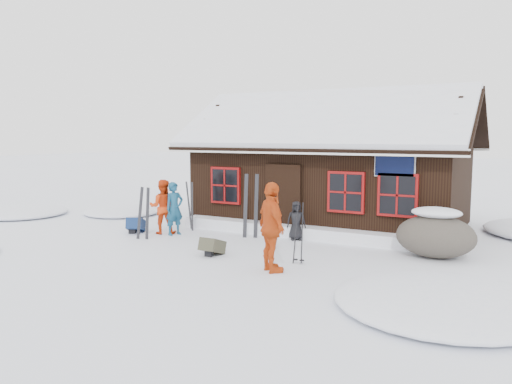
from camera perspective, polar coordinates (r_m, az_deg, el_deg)
ground at (r=13.16m, az=-5.10°, el=-6.26°), size 120.00×120.00×0.00m
mountain_hut at (r=16.67m, az=8.83°, el=1.86°), size 8.90×6.09×4.42m
snow_drift at (r=14.34m, az=4.96°, el=-4.48°), size 7.60×0.60×0.35m
snow_mounds at (r=13.97m, az=4.88°, el=-5.51°), size 20.60×13.20×0.48m
skier_teal at (r=14.74m, az=-9.30°, el=-1.88°), size 0.54×0.66×1.55m
skier_orange_left at (r=14.96m, az=-10.62°, el=-1.67°), size 0.99×0.93×1.61m
skier_orange_right at (r=10.57m, az=1.80°, el=-4.06°), size 1.16×1.09×1.93m
skier_crouched at (r=13.91m, az=4.62°, el=-3.28°), size 0.63×0.57×1.09m
boulder at (r=12.63m, az=19.84°, el=-4.63°), size 1.85×1.38×1.08m
ski_pair_left at (r=14.27m, az=-12.72°, el=-2.48°), size 0.48×0.13×1.53m
ski_pair_mid at (r=15.53m, az=-7.49°, el=-1.65°), size 0.45×0.28×1.53m
ski_pair_right at (r=14.11m, az=-0.59°, el=-1.72°), size 0.46×0.17×1.87m
ski_poles at (r=11.35m, az=4.93°, el=-4.77°), size 0.26×0.13×1.45m
backpack_blue at (r=15.38m, az=-13.57°, el=-3.93°), size 0.70×0.75×0.33m
backpack_olive at (r=12.22m, az=-5.01°, el=-6.50°), size 0.45×0.58×0.31m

